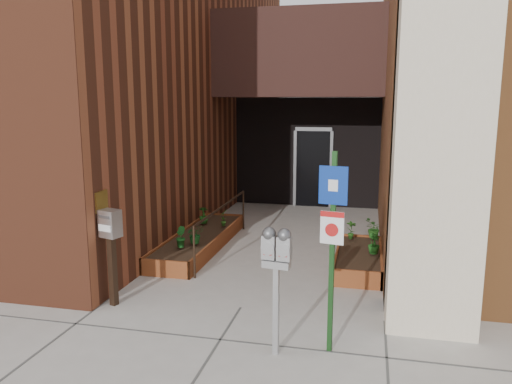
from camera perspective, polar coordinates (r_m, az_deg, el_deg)
The scene contains 15 objects.
ground at distance 7.32m, azimuth -1.79°, elevation -13.08°, with size 80.00×80.00×0.00m, color #9E9991.
architecture at distance 13.68m, azimuth 5.03°, elevation 19.04°, with size 20.00×14.60×10.00m.
planter_left at distance 10.14m, azimuth -6.44°, elevation -5.59°, with size 0.90×3.60×0.30m.
planter_right at distance 9.13m, azimuth 11.65°, elevation -7.57°, with size 0.80×2.20×0.30m.
handrail at distance 9.79m, azimuth -3.85°, elevation -2.42°, with size 0.04×3.34×0.90m.
parking_meter at distance 5.68m, azimuth 2.36°, elevation -7.45°, with size 0.35×0.18×1.52m.
sign_post at distance 5.71m, azimuth 8.72°, elevation -4.53°, with size 0.32×0.10×2.37m.
payment_dropbox at distance 7.37m, azimuth -16.27°, elevation -4.96°, with size 0.33×0.28×1.41m.
shrub_left_a at distance 9.36m, azimuth -6.95°, elevation -4.79°, with size 0.32×0.32×0.35m, color #18561E.
shrub_left_b at distance 9.16m, azimuth -8.65°, elevation -5.09°, with size 0.21×0.21×0.38m, color #19591C.
shrub_left_c at distance 10.85m, azimuth -5.99°, elevation -2.62°, with size 0.20×0.20×0.36m, color #1E5819.
shrub_left_d at distance 10.59m, azimuth -3.75°, elevation -2.97°, with size 0.18×0.18×0.34m, color #285A19.
shrub_right_a at distance 8.92m, azimuth 13.32°, elevation -5.75°, with size 0.20×0.20×0.36m, color #1E601B.
shrub_right_b at distance 9.75m, azimuth 10.83°, elevation -4.24°, with size 0.19×0.19×0.37m, color #245618.
shrub_right_c at distance 9.90m, azimuth 13.30°, elevation -4.10°, with size 0.33×0.33×0.37m, color #235919.
Camera 1 is at (1.71, -6.49, 2.92)m, focal length 35.00 mm.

